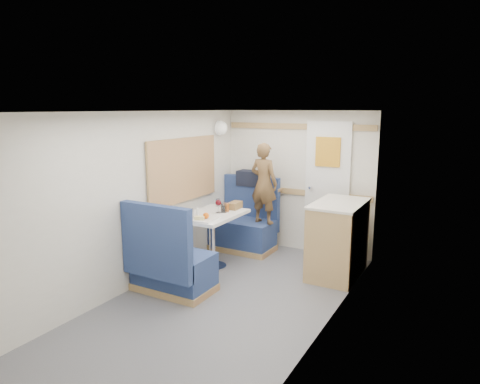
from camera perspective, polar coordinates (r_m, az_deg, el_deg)
The scene contains 28 objects.
floor at distance 4.55m, azimuth -3.60°, elevation -15.44°, with size 4.50×4.50×0.00m, color #515156.
ceiling at distance 4.07m, azimuth -3.95°, elevation 10.65°, with size 4.50×4.50×0.00m, color silver.
wall_back at distance 6.17m, azimuth 7.66°, elevation 1.41°, with size 2.20×0.02×2.00m, color silver.
wall_left at distance 4.87m, azimuth -14.71°, elevation -1.48°, with size 0.02×4.50×2.00m, color silver.
wall_right at distance 3.73m, azimuth 10.62°, elevation -5.12°, with size 0.02×4.50×2.00m, color silver.
oak_trim_low at distance 6.17m, azimuth 7.56°, elevation 0.01°, with size 2.15×0.02×0.08m, color #9A6F45.
oak_trim_high at distance 6.06m, azimuth 7.78°, elevation 8.66°, with size 2.15×0.02×0.08m, color #9A6F45.
side_window at distance 5.56m, azimuth -7.56°, elevation 2.96°, with size 0.04×1.30×0.72m, color #ACBEA1.
rear_door at distance 5.99m, azimuth 11.53°, elevation 0.73°, with size 0.62×0.12×1.86m.
dinette_table at distance 5.46m, azimuth -3.74°, elevation -4.46°, with size 0.62×0.92×0.72m.
bench_far at distance 6.25m, azimuth 0.61°, elevation -4.95°, with size 0.90×0.59×1.05m.
bench_near at distance 4.88m, azimuth -9.30°, elevation -9.82°, with size 0.90×0.59×1.05m.
ledge at distance 6.33m, azimuth 1.72°, elevation 0.66°, with size 0.90×0.14×0.04m, color #9A6F45.
dome_light at distance 6.19m, azimuth -2.64°, elevation 8.52°, with size 0.20×0.20×0.20m, color white.
galley_counter at distance 5.39m, azimuth 12.88°, elevation -6.05°, with size 0.57×0.92×0.92m.
person at distance 5.90m, azimuth 3.19°, elevation 1.16°, with size 0.41×0.27×1.12m, color brown.
duffel_bag at distance 6.31m, azimuth 1.75°, elevation 1.83°, with size 0.46×0.22×0.22m, color black.
tray at distance 5.14m, azimuth -4.63°, elevation -3.60°, with size 0.25×0.33×0.02m, color white.
orange_fruit at distance 5.10m, azimuth -4.56°, elevation -3.16°, with size 0.07×0.07×0.07m, color #F1570A.
cheese_block at distance 5.07m, azimuth -5.43°, elevation -3.47°, with size 0.11×0.07×0.04m, color #F0E38A.
wine_glass at distance 5.43m, azimuth -2.92°, elevation -1.51°, with size 0.08×0.08×0.17m.
tumbler_left at distance 5.23m, azimuth -6.57°, elevation -2.85°, with size 0.07×0.07×0.11m, color silver.
tumbler_mid at distance 5.79m, azimuth -2.95°, elevation -1.44°, with size 0.06×0.06×0.10m, color silver.
tumbler_right at distance 5.46m, azimuth -2.18°, elevation -2.11°, with size 0.08×0.08×0.12m, color silver.
beer_glass at distance 5.49m, azimuth -1.84°, elevation -2.09°, with size 0.07×0.07×0.11m, color #914515.
pepper_grinder at distance 5.48m, azimuth -2.16°, elevation -2.23°, with size 0.03×0.03×0.09m, color black.
salt_grinder at distance 5.35m, azimuth -5.68°, elevation -2.61°, with size 0.04×0.04×0.09m, color white.
bread_loaf at distance 5.66m, azimuth -0.65°, elevation -1.79°, with size 0.12×0.22×0.09m, color olive.
Camera 1 is at (2.22, -3.41, 2.04)m, focal length 32.00 mm.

